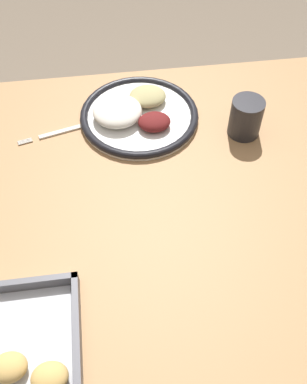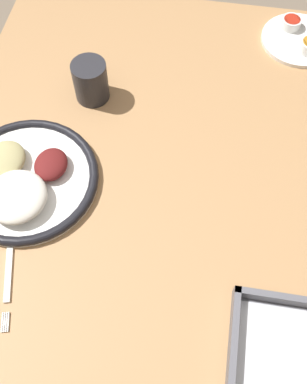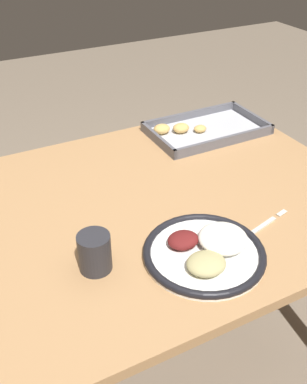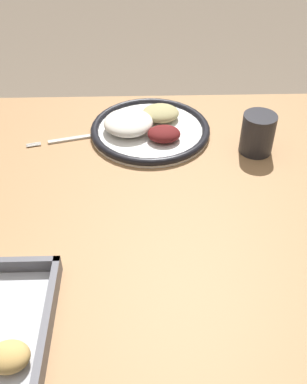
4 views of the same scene
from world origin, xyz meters
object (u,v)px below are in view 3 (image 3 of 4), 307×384
at_px(fork, 261,227).
at_px(dinner_plate, 206,251).
at_px(baking_tray, 202,130).
at_px(drinking_cup, 95,252).

bearing_deg(fork, dinner_plate, 172.76).
bearing_deg(baking_tray, fork, -106.69).
xyz_separation_m(dinner_plate, fork, (0.19, 0.02, -0.01)).
distance_m(fork, baking_tray, 0.58).
distance_m(dinner_plate, baking_tray, 0.68).
relative_size(fork, drinking_cup, 2.09).
bearing_deg(dinner_plate, baking_tray, 58.33).
relative_size(baking_tray, drinking_cup, 4.36).
bearing_deg(dinner_plate, drinking_cup, 161.56).
distance_m(dinner_plate, fork, 0.19).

